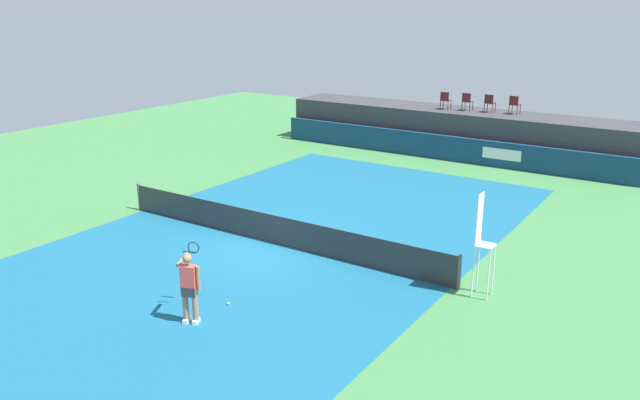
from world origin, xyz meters
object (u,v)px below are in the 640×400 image
object	(u,v)px
spectator_chair_right	(515,104)
net_post_near	(139,197)
net_post_far	(459,273)
tennis_ball	(228,304)
spectator_chair_far_left	(445,100)
tennis_player	(189,285)
spectator_chair_center	(490,102)
spectator_chair_left	(467,101)
umpire_chair	(482,238)

from	to	relation	value
spectator_chair_right	net_post_near	size ratio (longest dim) A/B	0.89
net_post_far	tennis_ball	bearing A→B (deg)	-138.25
spectator_chair_far_left	tennis_ball	size ratio (longest dim) A/B	13.06
tennis_player	tennis_ball	world-z (taller)	tennis_player
spectator_chair_center	tennis_ball	xyz separation A→B (m)	(0.07, -19.33, -2.66)
spectator_chair_right	tennis_ball	size ratio (longest dim) A/B	13.06
spectator_chair_left	spectator_chair_center	xyz separation A→B (m)	(1.10, 0.10, 0.00)
spectator_chair_center	tennis_ball	size ratio (longest dim) A/B	13.06
spectator_chair_far_left	umpire_chair	world-z (taller)	spectator_chair_far_left
spectator_chair_right	umpire_chair	world-z (taller)	spectator_chair_right
umpire_chair	net_post_far	bearing A→B (deg)	179.69
spectator_chair_far_left	tennis_ball	world-z (taller)	spectator_chair_far_left
net_post_near	net_post_far	distance (m)	12.40
tennis_ball	tennis_player	bearing A→B (deg)	-96.71
umpire_chair	net_post_near	distance (m)	12.97
spectator_chair_left	spectator_chair_right	world-z (taller)	same
net_post_near	tennis_player	bearing A→B (deg)	-34.00
spectator_chair_left	net_post_near	size ratio (longest dim) A/B	0.89
umpire_chair	tennis_ball	size ratio (longest dim) A/B	40.59
spectator_chair_left	spectator_chair_right	distance (m)	2.28
spectator_chair_left	spectator_chair_center	distance (m)	1.11
spectator_chair_left	umpire_chair	bearing A→B (deg)	-67.68
spectator_chair_right	spectator_chair_far_left	bearing A→B (deg)	-171.23
spectator_chair_center	net_post_far	distance (m)	16.12
spectator_chair_left	net_post_near	bearing A→B (deg)	-113.77
umpire_chair	tennis_player	distance (m)	7.39
spectator_chair_left	umpire_chair	xyz separation A→B (m)	(6.24, -15.19, -1.11)
spectator_chair_right	net_post_near	distance (m)	18.01
spectator_chair_right	tennis_player	xyz separation A→B (m)	(-1.22, -20.69, -1.73)
net_post_near	umpire_chair	bearing A→B (deg)	-0.01
umpire_chair	tennis_player	world-z (taller)	umpire_chair
spectator_chair_far_left	umpire_chair	xyz separation A→B (m)	(7.29, -14.97, -1.11)
umpire_chair	tennis_player	size ratio (longest dim) A/B	1.56
spectator_chair_right	tennis_ball	world-z (taller)	spectator_chair_right
spectator_chair_far_left	spectator_chair_right	size ratio (longest dim) A/B	1.00
spectator_chair_right	spectator_chair_center	bearing A→B (deg)	-170.71
spectator_chair_center	net_post_far	bearing A→B (deg)	-73.23
spectator_chair_right	umpire_chair	size ratio (longest dim) A/B	0.32
umpire_chair	tennis_ball	xyz separation A→B (m)	(-5.06, -4.04, -1.55)
spectator_chair_far_left	umpire_chair	bearing A→B (deg)	-64.02
spectator_chair_far_left	net_post_far	distance (m)	16.57
umpire_chair	tennis_ball	bearing A→B (deg)	-141.38
umpire_chair	spectator_chair_far_left	bearing A→B (deg)	115.98
spectator_chair_center	umpire_chair	bearing A→B (deg)	-71.44
umpire_chair	net_post_far	world-z (taller)	umpire_chair
spectator_chair_center	net_post_near	xyz separation A→B (m)	(-7.79, -15.29, -2.19)
spectator_chair_right	umpire_chair	xyz separation A→B (m)	(3.98, -15.48, -1.11)
spectator_chair_center	tennis_ball	bearing A→B (deg)	-89.79
net_post_far	tennis_player	size ratio (longest dim) A/B	0.56
net_post_near	net_post_far	xyz separation A→B (m)	(12.40, 0.00, 0.00)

